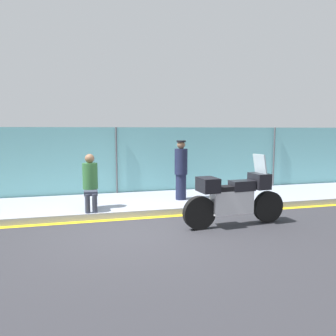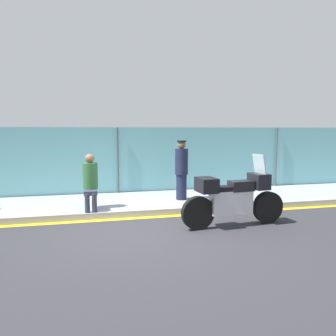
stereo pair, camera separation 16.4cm
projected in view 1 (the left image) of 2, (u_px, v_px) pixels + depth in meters
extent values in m
plane|color=#2D2D33|center=(134.00, 231.00, 6.74)|extent=(120.00, 120.00, 0.00)
cube|color=#8E93A3|center=(122.00, 204.00, 8.89)|extent=(39.89, 2.40, 0.16)
cube|color=gold|center=(128.00, 219.00, 7.65)|extent=(39.89, 0.18, 0.01)
cube|color=#6BB2B7|center=(116.00, 163.00, 10.01)|extent=(37.90, 0.08, 2.15)
cylinder|color=#4C4C51|center=(117.00, 163.00, 9.92)|extent=(0.05, 0.05, 2.15)
cylinder|color=#4C4C51|center=(274.00, 159.00, 11.24)|extent=(0.05, 0.05, 2.15)
cylinder|color=black|center=(268.00, 207.00, 7.37)|extent=(0.72, 0.20, 0.71)
cylinder|color=black|center=(199.00, 213.00, 6.82)|extent=(0.72, 0.20, 0.71)
cube|color=silver|center=(232.00, 202.00, 7.05)|extent=(0.95, 0.35, 0.50)
cube|color=black|center=(242.00, 185.00, 7.08)|extent=(0.54, 0.35, 0.22)
cube|color=black|center=(228.00, 188.00, 6.98)|extent=(0.62, 0.33, 0.10)
cube|color=black|center=(259.00, 181.00, 7.22)|extent=(0.36, 0.50, 0.34)
cube|color=silver|center=(260.00, 164.00, 7.17)|extent=(0.14, 0.43, 0.42)
cube|color=black|center=(208.00, 185.00, 6.82)|extent=(0.40, 0.53, 0.30)
cylinder|color=#191E38|center=(181.00, 187.00, 9.05)|extent=(0.29, 0.29, 0.70)
cylinder|color=#191E38|center=(181.00, 162.00, 8.97)|extent=(0.36, 0.36, 0.70)
sphere|color=brown|center=(181.00, 145.00, 8.92)|extent=(0.22, 0.22, 0.22)
cylinder|color=black|center=(181.00, 141.00, 8.91)|extent=(0.25, 0.25, 0.05)
cylinder|color=#2D3342|center=(88.00, 204.00, 7.57)|extent=(0.12, 0.12, 0.44)
cylinder|color=#2D3342|center=(95.00, 203.00, 7.61)|extent=(0.12, 0.12, 0.44)
cube|color=#2D3342|center=(91.00, 192.00, 7.78)|extent=(0.31, 0.44, 0.10)
cylinder|color=#2D6033|center=(90.00, 176.00, 7.95)|extent=(0.36, 0.36, 0.63)
sphere|color=brown|center=(90.00, 159.00, 7.90)|extent=(0.23, 0.23, 0.23)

